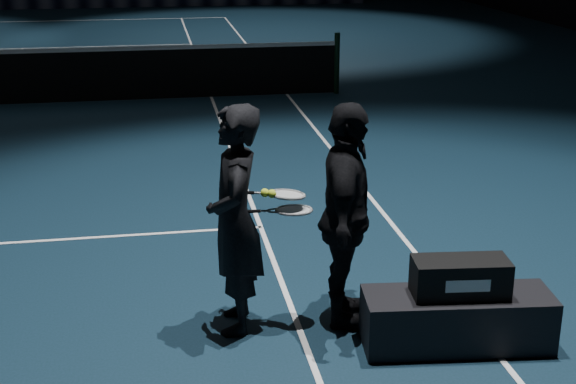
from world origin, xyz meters
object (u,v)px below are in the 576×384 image
Objects in this scene: racket_bag at (460,277)px; racket_upper at (287,195)px; player_a at (235,220)px; racket_lower at (294,210)px; player_bench at (457,320)px; tennis_balls at (268,191)px; player_b at (346,217)px.

racket_upper reaches higher than racket_bag.
player_a is at bearing 165.81° from racket_bag.
racket_upper is at bearing 159.65° from racket_bag.
racket_upper reaches higher than racket_lower.
racket_lower is (-1.15, 0.55, 0.75)m from player_bench.
racket_bag is at bearing 0.00° from player_bench.
tennis_balls is at bearing 163.00° from player_bench.
tennis_balls is at bearing 91.33° from player_a.
player_b is at bearing 90.21° from player_a.
tennis_balls is (-0.19, 0.02, 0.16)m from racket_lower.
player_a is 1.00× the size of player_b.
player_b is 2.64× the size of racket_lower.
player_bench is 0.79× the size of player_b.
racket_bag is at bearing -25.26° from racket_upper.
player_b is 0.64m from tennis_balls.
racket_lower is at bearing -6.48° from tennis_balls.
player_b reaches higher than tennis_balls.
racket_lower is 1.00× the size of racket_upper.
racket_bag is 1.73m from player_a.
racket_bag is 0.39× the size of player_b.
player_a is 2.64× the size of racket_lower.
player_bench is 1.59m from racket_upper.
racket_lower is (0.45, -0.04, 0.07)m from player_a.
player_b reaches higher than racket_upper.
player_a is 14.93× the size of tennis_balls.
player_a is at bearing 165.81° from player_bench.
player_bench is 1.14m from player_b.
player_bench is at bearing 75.10° from player_a.
player_b is 0.41m from racket_lower.
tennis_balls reaches higher than racket_lower.
racket_bag is at bearing -20.40° from racket_lower.
player_bench is 2.07× the size of racket_upper.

